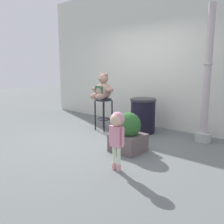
{
  "coord_description": "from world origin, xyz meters",
  "views": [
    {
      "loc": [
        3.25,
        -3.28,
        1.48
      ],
      "look_at": [
        0.32,
        0.1,
        0.62
      ],
      "focal_mm": 39.04,
      "sensor_mm": 36.0,
      "label": 1
    }
  ],
  "objects_px": {
    "bar_stool_with_teddy": "(104,108)",
    "child_walking": "(117,128)",
    "trash_bin": "(143,115)",
    "planter_with_shrub": "(128,134)",
    "teddy_bear": "(103,89)",
    "lamppost": "(206,91)"
  },
  "relations": [
    {
      "from": "teddy_bear",
      "to": "child_walking",
      "type": "distance_m",
      "value": 2.24
    },
    {
      "from": "trash_bin",
      "to": "lamppost",
      "type": "bearing_deg",
      "value": 9.51
    },
    {
      "from": "lamppost",
      "to": "planter_with_shrub",
      "type": "height_order",
      "value": "lamppost"
    },
    {
      "from": "bar_stool_with_teddy",
      "to": "planter_with_shrub",
      "type": "bearing_deg",
      "value": -30.88
    },
    {
      "from": "teddy_bear",
      "to": "lamppost",
      "type": "relative_size",
      "value": 0.23
    },
    {
      "from": "bar_stool_with_teddy",
      "to": "lamppost",
      "type": "bearing_deg",
      "value": 16.69
    },
    {
      "from": "trash_bin",
      "to": "planter_with_shrub",
      "type": "xyz_separation_m",
      "value": [
        0.5,
        -1.19,
        -0.07
      ]
    },
    {
      "from": "bar_stool_with_teddy",
      "to": "child_walking",
      "type": "distance_m",
      "value": 2.24
    },
    {
      "from": "bar_stool_with_teddy",
      "to": "teddy_bear",
      "type": "height_order",
      "value": "teddy_bear"
    },
    {
      "from": "trash_bin",
      "to": "planter_with_shrub",
      "type": "relative_size",
      "value": 1.11
    },
    {
      "from": "teddy_bear",
      "to": "planter_with_shrub",
      "type": "bearing_deg",
      "value": -29.92
    },
    {
      "from": "bar_stool_with_teddy",
      "to": "trash_bin",
      "type": "height_order",
      "value": "trash_bin"
    },
    {
      "from": "bar_stool_with_teddy",
      "to": "planter_with_shrub",
      "type": "xyz_separation_m",
      "value": [
        1.31,
        -0.78,
        -0.2
      ]
    },
    {
      "from": "teddy_bear",
      "to": "trash_bin",
      "type": "height_order",
      "value": "teddy_bear"
    },
    {
      "from": "bar_stool_with_teddy",
      "to": "trash_bin",
      "type": "bearing_deg",
      "value": 26.98
    },
    {
      "from": "bar_stool_with_teddy",
      "to": "trash_bin",
      "type": "xyz_separation_m",
      "value": [
        0.81,
        0.41,
        -0.13
      ]
    },
    {
      "from": "trash_bin",
      "to": "bar_stool_with_teddy",
      "type": "bearing_deg",
      "value": -153.02
    },
    {
      "from": "trash_bin",
      "to": "lamppost",
      "type": "distance_m",
      "value": 1.44
    },
    {
      "from": "trash_bin",
      "to": "planter_with_shrub",
      "type": "bearing_deg",
      "value": -67.43
    },
    {
      "from": "child_walking",
      "to": "trash_bin",
      "type": "xyz_separation_m",
      "value": [
        -0.84,
        1.92,
        -0.23
      ]
    },
    {
      "from": "trash_bin",
      "to": "lamppost",
      "type": "height_order",
      "value": "lamppost"
    },
    {
      "from": "trash_bin",
      "to": "child_walking",
      "type": "bearing_deg",
      "value": -66.24
    }
  ]
}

